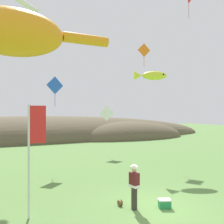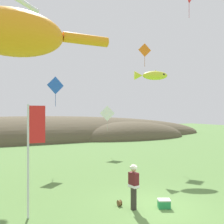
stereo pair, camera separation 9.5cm
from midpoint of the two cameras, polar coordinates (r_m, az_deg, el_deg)
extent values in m
plane|color=#5B8442|center=(11.02, 10.19, -20.76)|extent=(120.00, 120.00, 0.00)
ellipsoid|color=brown|center=(38.54, -17.15, -5.93)|extent=(62.45, 14.77, 6.75)
ellipsoid|color=brown|center=(38.88, 4.20, -5.89)|extent=(19.26, 9.11, 5.03)
cylinder|color=#332D28|center=(10.61, 5.23, -19.07)|extent=(0.24, 0.24, 0.88)
cube|color=#59191E|center=(10.39, 5.23, -15.21)|extent=(0.30, 0.43, 0.60)
cube|color=white|center=(10.46, 5.23, -16.48)|extent=(0.33, 0.46, 0.10)
sphere|color=tan|center=(10.30, 5.23, -13.00)|extent=(0.20, 0.20, 0.20)
cylinder|color=silver|center=(10.28, 5.23, -12.51)|extent=(0.30, 0.30, 0.09)
cylinder|color=silver|center=(10.26, 5.23, -12.19)|extent=(0.20, 0.20, 0.07)
cylinder|color=olive|center=(11.03, 1.97, -20.07)|extent=(0.12, 0.19, 0.19)
cylinder|color=brown|center=(11.00, 1.68, -20.12)|extent=(0.02, 0.25, 0.25)
cylinder|color=brown|center=(11.05, 2.26, -20.02)|extent=(0.02, 0.25, 0.25)
cube|color=#268C4C|center=(11.01, 12.05, -19.95)|extent=(0.57, 0.49, 0.30)
cube|color=white|center=(10.95, 12.05, -19.06)|extent=(0.58, 0.50, 0.06)
cylinder|color=silver|center=(9.82, -18.37, -10.60)|extent=(0.08, 0.08, 4.19)
cube|color=red|center=(9.72, -16.49, -2.72)|extent=(0.60, 0.03, 1.40)
ellipsoid|color=orange|center=(14.53, -21.37, 16.52)|extent=(5.26, 2.87, 2.47)
ellipsoid|color=white|center=(14.40, -22.39, 14.84)|extent=(3.41, 1.60, 1.36)
cylinder|color=orange|center=(15.30, -5.81, 16.14)|extent=(2.73, 0.68, 0.59)
ellipsoid|color=yellow|center=(18.80, 9.94, 8.21)|extent=(1.96, 1.39, 0.65)
cone|color=yellow|center=(18.59, 6.22, 8.30)|extent=(0.81, 0.83, 0.65)
cone|color=yellow|center=(18.86, 10.10, 9.03)|extent=(0.40, 0.40, 0.30)
sphere|color=black|center=(18.73, 11.89, 8.41)|extent=(0.15, 0.15, 0.15)
cylinder|color=white|center=(21.04, -19.04, 22.34)|extent=(2.22, 2.19, 0.36)
torus|color=white|center=(22.06, -16.66, 21.24)|extent=(0.35, 0.35, 0.44)
cube|color=orange|center=(23.47, 7.60, 13.85)|extent=(1.23, 0.23, 1.24)
cylinder|color=black|center=(23.48, 7.58, 13.85)|extent=(0.82, 0.16, 0.02)
cube|color=#A95011|center=(23.24, 7.60, 11.29)|extent=(0.03, 0.01, 0.90)
cube|color=maroon|center=(17.36, 17.37, 21.25)|extent=(0.03, 0.02, 0.90)
cube|color=blue|center=(19.27, -12.66, 5.96)|extent=(1.33, 0.26, 1.35)
cylinder|color=black|center=(19.28, -12.66, 5.95)|extent=(0.89, 0.18, 0.02)
cube|color=#1A3E97|center=(19.18, -12.66, 2.62)|extent=(0.03, 0.01, 0.90)
cube|color=white|center=(23.09, -0.97, -0.31)|extent=(1.36, 0.43, 1.42)
cylinder|color=black|center=(23.10, -0.98, -0.31)|extent=(0.92, 0.29, 0.02)
cube|color=#A9A9A9|center=(23.12, -0.97, -3.18)|extent=(0.03, 0.02, 0.90)
camera|label=1|loc=(0.05, -89.80, 0.00)|focal=40.00mm
camera|label=2|loc=(0.05, 90.20, 0.00)|focal=40.00mm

